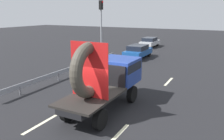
{
  "coord_description": "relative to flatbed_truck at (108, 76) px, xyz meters",
  "views": [
    {
      "loc": [
        5.34,
        -8.81,
        4.83
      ],
      "look_at": [
        -0.03,
        1.44,
        1.89
      ],
      "focal_mm": 36.54,
      "sensor_mm": 36.0,
      "label": 1
    }
  ],
  "objects": [
    {
      "name": "flatbed_truck",
      "position": [
        0.0,
        0.0,
        0.0
      ],
      "size": [
        2.02,
        5.53,
        3.61
      ],
      "color": "black",
      "rests_on": "ground_plane"
    },
    {
      "name": "lane_dash_left_near",
      "position": [
        -1.73,
        -2.92,
        -1.68
      ],
      "size": [
        0.16,
        2.46,
        0.01
      ],
      "primitive_type": "cube",
      "rotation": [
        0.0,
        0.0,
        1.57
      ],
      "color": "beige",
      "rests_on": "ground_plane"
    },
    {
      "name": "lane_dash_left_far",
      "position": [
        -1.73,
        5.5,
        -1.68
      ],
      "size": [
        0.16,
        2.41,
        0.01
      ],
      "primitive_type": "cube",
      "rotation": [
        0.0,
        0.0,
        1.57
      ],
      "color": "beige",
      "rests_on": "ground_plane"
    },
    {
      "name": "guardrail",
      "position": [
        -5.49,
        4.22,
        -1.15
      ],
      "size": [
        0.1,
        13.8,
        0.71
      ],
      "color": "gray",
      "rests_on": "ground_plane"
    },
    {
      "name": "lane_dash_right_far",
      "position": [
        1.73,
        5.92,
        -1.68
      ],
      "size": [
        0.16,
        2.09,
        0.01
      ],
      "primitive_type": "cube",
      "rotation": [
        0.0,
        0.0,
        1.57
      ],
      "color": "beige",
      "rests_on": "ground_plane"
    },
    {
      "name": "ground_plane",
      "position": [
        0.03,
        -1.0,
        -1.68
      ],
      "size": [
        120.0,
        120.0,
        0.0
      ],
      "primitive_type": "plane",
      "color": "black"
    },
    {
      "name": "traffic_light",
      "position": [
        -6.66,
        10.76,
        2.21
      ],
      "size": [
        0.42,
        0.36,
        5.99
      ],
      "color": "gray",
      "rests_on": "ground_plane"
    },
    {
      "name": "oncoming_car",
      "position": [
        -4.93,
        21.44,
        -0.96
      ],
      "size": [
        1.77,
        4.13,
        1.35
      ],
      "color": "black",
      "rests_on": "ground_plane"
    },
    {
      "name": "lane_dash_right_near",
      "position": [
        1.73,
        -2.74,
        -1.68
      ],
      "size": [
        0.16,
        2.76,
        0.01
      ],
      "primitive_type": "cube",
      "rotation": [
        0.0,
        0.0,
        1.57
      ],
      "color": "beige",
      "rests_on": "ground_plane"
    },
    {
      "name": "distant_sedan",
      "position": [
        -3.45,
        13.09,
        -0.93
      ],
      "size": [
        1.85,
        4.31,
        1.41
      ],
      "color": "black",
      "rests_on": "ground_plane"
    }
  ]
}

